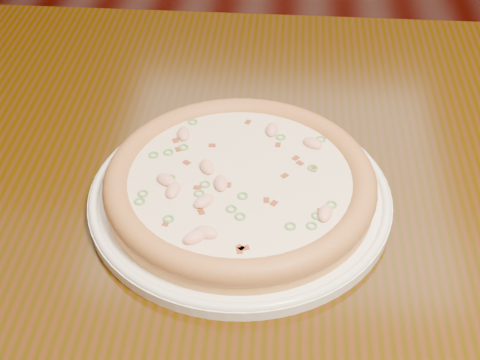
{
  "coord_description": "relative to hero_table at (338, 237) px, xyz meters",
  "views": [
    {
      "loc": [
        0.02,
        -0.66,
        1.25
      ],
      "look_at": [
        -0.03,
        -0.11,
        0.78
      ],
      "focal_mm": 50.0,
      "sensor_mm": 36.0,
      "label": 1
    }
  ],
  "objects": [
    {
      "name": "plate",
      "position": [
        -0.12,
        -0.05,
        0.11
      ],
      "size": [
        0.33,
        0.33,
        0.02
      ],
      "color": "white",
      "rests_on": "hero_table"
    },
    {
      "name": "hero_table",
      "position": [
        0.0,
        0.0,
        0.0
      ],
      "size": [
        1.2,
        0.8,
        0.75
      ],
      "color": "black",
      "rests_on": "ground"
    },
    {
      "name": "pizza",
      "position": [
        -0.12,
        -0.05,
        0.13
      ],
      "size": [
        0.3,
        0.3,
        0.03
      ],
      "color": "#BB893E",
      "rests_on": "plate"
    }
  ]
}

